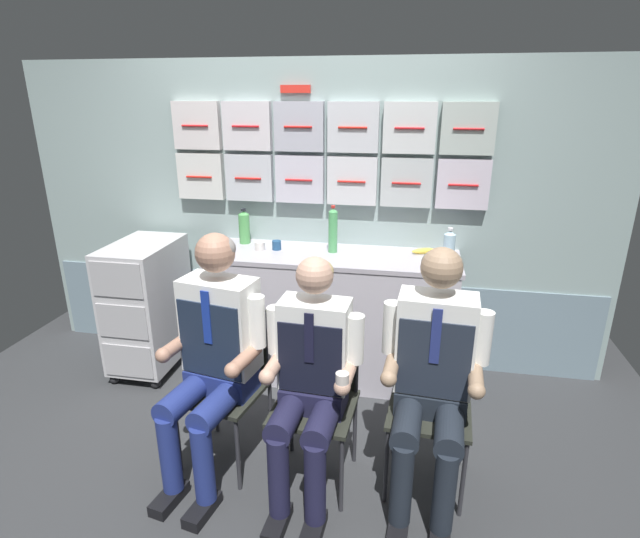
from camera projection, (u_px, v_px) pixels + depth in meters
ground at (259, 479)px, 2.64m from camera, size 4.80×4.80×0.04m
galley_bulkhead at (312, 216)px, 3.54m from camera, size 4.20×0.14×2.15m
galley_counter at (331, 316)px, 3.46m from camera, size 1.69×0.53×0.91m
service_trolley at (147, 303)px, 3.54m from camera, size 0.40×0.65×0.95m
folding_chair_left at (232, 367)px, 2.68m from camera, size 0.47×0.47×0.84m
crew_member_left at (213, 349)px, 2.48m from camera, size 0.52×0.67×1.29m
folding_chair_right at (319, 383)px, 2.54m from camera, size 0.42×0.43×0.84m
crew_member_right at (310, 374)px, 2.34m from camera, size 0.48×0.59×1.22m
folding_chair_by_counter at (432, 386)px, 2.51m from camera, size 0.43×0.43×0.84m
crew_member_by_counter at (433, 370)px, 2.30m from camera, size 0.50×0.63×1.28m
water_bottle_clear at (333, 230)px, 3.30m from camera, size 0.06×0.06×0.32m
water_bottle_tall at (449, 247)px, 3.09m from camera, size 0.07×0.07×0.23m
sparkling_bottle_green at (244, 227)px, 3.52m from camera, size 0.08×0.08×0.25m
paper_cup_tan at (227, 250)px, 3.28m from camera, size 0.06×0.06×0.06m
coffee_cup_white at (277, 245)px, 3.39m from camera, size 0.06×0.06×0.06m
paper_cup_blue at (260, 246)px, 3.39m from camera, size 0.07×0.07×0.06m
snack_banana at (424, 251)px, 3.31m from camera, size 0.17×0.10×0.04m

